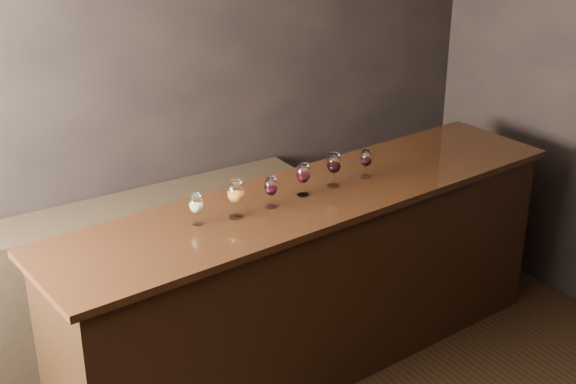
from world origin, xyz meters
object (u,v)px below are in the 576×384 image
back_bar_shelf (116,276)px  glass_white (196,204)px  bar_counter (312,284)px  glass_amber (236,193)px  glass_red_c (334,164)px  glass_red_d (366,159)px  glass_red_b (303,174)px  glass_red_a (271,187)px

back_bar_shelf → glass_white: size_ratio=15.11×
bar_counter → glass_amber: 0.89m
glass_amber → glass_red_c: glass_amber is taller
back_bar_shelf → glass_red_d: glass_red_d is taller
back_bar_shelf → glass_red_c: bearing=-37.6°
glass_red_d → glass_white: bearing=-177.8°
back_bar_shelf → glass_red_b: 1.43m
glass_white → glass_red_d: bearing=2.2°
bar_counter → glass_red_a: (-0.29, -0.03, 0.70)m
glass_red_b → glass_red_d: size_ratio=1.09×
back_bar_shelf → glass_red_d: (1.30, -0.81, 0.78)m
back_bar_shelf → glass_red_d: bearing=-32.0°
glass_amber → glass_red_b: size_ratio=1.13×
glass_amber → glass_red_d: (0.91, 0.08, -0.03)m
glass_white → glass_red_c: (0.89, 0.03, 0.02)m
glass_red_a → glass_red_d: (0.69, 0.06, -0.00)m
bar_counter → back_bar_shelf: bar_counter is taller
glass_red_a → glass_white: bearing=177.3°
bar_counter → glass_white: (-0.73, -0.00, 0.70)m
back_bar_shelf → glass_red_d: 1.72m
glass_amber → glass_red_d: 0.91m
back_bar_shelf → glass_white: bearing=-78.4°
glass_amber → glass_red_a: 0.22m
back_bar_shelf → glass_red_c: (1.06, -0.82, 0.80)m
glass_red_a → glass_red_b: (0.23, 0.04, 0.01)m
glass_red_c → glass_white: bearing=-177.7°
bar_counter → glass_red_c: glass_red_c is taller
glass_red_c → glass_red_b: bearing=-176.3°
back_bar_shelf → glass_red_a: (0.61, -0.87, 0.78)m
bar_counter → glass_red_c: 0.74m
bar_counter → back_bar_shelf: bearing=132.0°
glass_red_a → glass_red_c: size_ratio=0.87×
glass_red_b → glass_red_c: (0.22, 0.01, 0.01)m
bar_counter → glass_amber: (-0.52, -0.04, 0.73)m
glass_red_c → glass_amber: bearing=-174.3°
back_bar_shelf → glass_amber: glass_amber is taller
glass_amber → glass_red_b: 0.46m
bar_counter → glass_red_b: glass_red_b is taller
glass_amber → bar_counter: bearing=4.1°
bar_counter → glass_red_a: glass_red_a is taller
glass_red_c → back_bar_shelf: bearing=142.4°
glass_white → back_bar_shelf: bearing=101.6°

